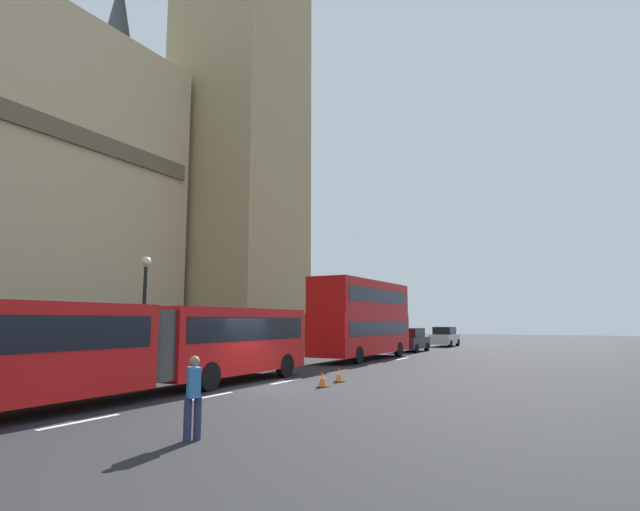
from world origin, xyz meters
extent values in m
plane|color=#262628|center=(0.00, 0.00, 0.00)|extent=(160.00, 160.00, 0.00)
cube|color=silver|center=(-7.50, 0.00, 0.01)|extent=(2.20, 0.16, 0.01)
cube|color=silver|center=(-2.90, 0.00, 0.01)|extent=(2.20, 0.16, 0.01)
cube|color=silver|center=(1.70, 0.00, 0.01)|extent=(2.20, 0.16, 0.01)
cube|color=silver|center=(6.30, 0.00, 0.01)|extent=(2.20, 0.16, 0.01)
cube|color=silver|center=(10.90, 0.00, 0.01)|extent=(2.20, 0.16, 0.01)
cube|color=silver|center=(15.50, 0.00, 0.01)|extent=(2.20, 0.16, 0.01)
cube|color=tan|center=(18.74, 16.00, 26.23)|extent=(9.37, 9.37, 52.45)
cone|color=#383D42|center=(8.50, 20.00, 25.95)|extent=(2.40, 2.40, 6.79)
cube|color=red|center=(0.40, 2.00, 1.65)|extent=(7.89, 2.50, 2.50)
cube|color=black|center=(0.40, 2.00, 2.10)|extent=(7.26, 2.54, 0.90)
cube|color=red|center=(-8.39, 2.00, 1.65)|extent=(7.89, 2.50, 2.50)
cube|color=black|center=(-8.39, 2.00, 2.10)|extent=(7.26, 2.54, 0.90)
cylinder|color=#3F3F3F|center=(-3.99, 2.00, 1.65)|extent=(2.38, 2.38, 2.25)
cylinder|color=black|center=(2.93, 0.88, 0.50)|extent=(1.00, 0.30, 1.00)
cylinder|color=black|center=(-1.97, 0.88, 0.50)|extent=(1.00, 0.30, 1.00)
cube|color=#B20F0F|center=(13.84, 2.00, 1.60)|extent=(10.43, 2.50, 2.40)
cube|color=#1E232D|center=(13.84, 2.00, 1.95)|extent=(9.39, 2.54, 0.84)
cube|color=#B20F0F|center=(13.84, 2.00, 3.85)|extent=(10.23, 2.50, 2.10)
cube|color=#1E232D|center=(13.84, 2.00, 3.95)|extent=(9.39, 2.54, 0.84)
cylinder|color=black|center=(17.18, 0.88, 0.50)|extent=(1.00, 0.30, 1.00)
cylinder|color=black|center=(10.50, 0.88, 0.50)|extent=(1.00, 0.30, 1.00)
cube|color=black|center=(23.20, 1.98, 0.70)|extent=(4.40, 1.80, 0.90)
cube|color=black|center=(23.00, 1.98, 1.50)|extent=(2.46, 1.66, 0.70)
cylinder|color=black|center=(24.61, 1.17, 0.32)|extent=(0.64, 0.30, 0.64)
cylinder|color=black|center=(21.80, 1.17, 0.32)|extent=(0.64, 0.30, 0.64)
cube|color=#B7B7BC|center=(32.81, 1.79, 0.70)|extent=(4.40, 1.80, 0.90)
cube|color=black|center=(32.61, 1.79, 1.50)|extent=(2.46, 1.66, 0.70)
cylinder|color=black|center=(34.22, 0.98, 0.32)|extent=(0.64, 0.30, 0.64)
cylinder|color=black|center=(31.40, 0.98, 0.32)|extent=(0.64, 0.30, 0.64)
cube|color=black|center=(0.88, -2.07, 0.01)|extent=(0.36, 0.36, 0.03)
cone|color=orange|center=(0.88, -2.07, 0.31)|extent=(0.28, 0.28, 0.55)
cylinder|color=white|center=(0.88, -2.07, 0.33)|extent=(0.17, 0.17, 0.08)
cube|color=black|center=(2.60, -1.90, 0.01)|extent=(0.36, 0.36, 0.03)
cone|color=orange|center=(2.60, -1.90, 0.31)|extent=(0.28, 0.28, 0.55)
cylinder|color=white|center=(2.60, -1.90, 0.33)|extent=(0.17, 0.17, 0.08)
cylinder|color=black|center=(0.14, 6.50, 0.15)|extent=(0.32, 0.32, 0.30)
cylinder|color=black|center=(0.14, 6.50, 2.40)|extent=(0.16, 0.16, 4.80)
sphere|color=beige|center=(0.14, 6.50, 5.05)|extent=(0.44, 0.44, 0.44)
cylinder|color=#262D4C|center=(-7.56, -3.74, 0.43)|extent=(0.16, 0.16, 0.86)
cylinder|color=#262D4C|center=(-7.71, -3.61, 0.43)|extent=(0.16, 0.16, 0.86)
cube|color=#3372B2|center=(-7.64, -3.67, 1.16)|extent=(0.44, 0.46, 0.60)
sphere|color=#936B4C|center=(-7.64, -3.67, 1.58)|extent=(0.22, 0.22, 0.22)
camera|label=1|loc=(-15.63, -11.01, 2.41)|focal=28.12mm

